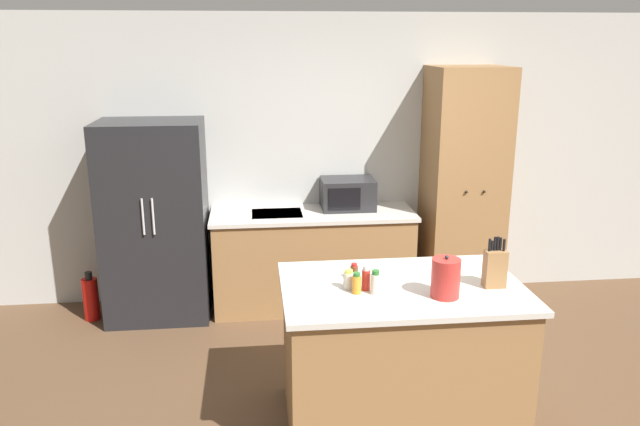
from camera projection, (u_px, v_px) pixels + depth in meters
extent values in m
cube|color=#B2B2AD|center=(359.00, 159.00, 5.78)|extent=(7.20, 0.06, 2.60)
cube|color=black|center=(155.00, 221.00, 5.36)|extent=(0.87, 0.66, 1.72)
cylinder|color=silver|center=(143.00, 217.00, 4.99)|extent=(0.02, 0.02, 0.30)
cylinder|color=silver|center=(153.00, 216.00, 5.00)|extent=(0.02, 0.02, 0.30)
cube|color=olive|center=(313.00, 261.00, 5.65)|extent=(1.77, 0.59, 0.85)
cube|color=beige|center=(313.00, 214.00, 5.53)|extent=(1.81, 0.63, 0.03)
cube|color=#9EA0A3|center=(277.00, 214.00, 5.50)|extent=(0.44, 0.34, 0.01)
cube|color=olive|center=(463.00, 188.00, 5.61)|extent=(0.66, 0.60, 2.15)
sphere|color=black|center=(466.00, 192.00, 5.29)|extent=(0.02, 0.02, 0.02)
sphere|color=black|center=(484.00, 192.00, 5.31)|extent=(0.02, 0.02, 0.02)
cube|color=olive|center=(400.00, 357.00, 3.91)|extent=(1.41, 0.90, 0.90)
cube|color=beige|center=(402.00, 288.00, 3.79)|extent=(1.47, 0.96, 0.03)
cube|color=#232326|center=(348.00, 194.00, 5.62)|extent=(0.47, 0.36, 0.27)
cube|color=black|center=(344.00, 199.00, 5.43)|extent=(0.28, 0.01, 0.19)
cube|color=olive|center=(495.00, 269.00, 3.73)|extent=(0.13, 0.08, 0.23)
cylinder|color=black|center=(490.00, 245.00, 3.68)|extent=(0.02, 0.02, 0.08)
cylinder|color=black|center=(492.00, 246.00, 3.70)|extent=(0.02, 0.02, 0.06)
cylinder|color=black|center=(495.00, 244.00, 3.69)|extent=(0.02, 0.02, 0.08)
cylinder|color=black|center=(498.00, 244.00, 3.69)|extent=(0.02, 0.02, 0.08)
cylinder|color=black|center=(500.00, 244.00, 3.70)|extent=(0.02, 0.02, 0.08)
cylinder|color=black|center=(504.00, 245.00, 3.69)|extent=(0.02, 0.02, 0.07)
cylinder|color=beige|center=(375.00, 284.00, 3.64)|extent=(0.06, 0.06, 0.12)
cylinder|color=#286628|center=(376.00, 272.00, 3.62)|extent=(0.04, 0.04, 0.03)
cylinder|color=#B2281E|center=(366.00, 280.00, 3.70)|extent=(0.05, 0.05, 0.12)
cylinder|color=silver|center=(366.00, 268.00, 3.68)|extent=(0.04, 0.04, 0.03)
cylinder|color=orange|center=(357.00, 285.00, 3.65)|extent=(0.05, 0.05, 0.11)
cylinder|color=#286628|center=(357.00, 274.00, 3.63)|extent=(0.04, 0.04, 0.02)
cylinder|color=beige|center=(348.00, 281.00, 3.72)|extent=(0.06, 0.06, 0.10)
cylinder|color=#E5DB4C|center=(349.00, 271.00, 3.70)|extent=(0.05, 0.05, 0.02)
cylinder|color=#563319|center=(354.00, 272.00, 3.87)|extent=(0.05, 0.05, 0.08)
cylinder|color=red|center=(354.00, 265.00, 3.86)|extent=(0.04, 0.04, 0.02)
cylinder|color=#B72D28|center=(446.00, 278.00, 3.58)|extent=(0.17, 0.17, 0.23)
sphere|color=#262628|center=(447.00, 257.00, 3.55)|extent=(0.02, 0.02, 0.02)
cylinder|color=red|center=(91.00, 299.00, 5.42)|extent=(0.13, 0.13, 0.37)
cylinder|color=black|center=(88.00, 276.00, 5.36)|extent=(0.06, 0.06, 0.07)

